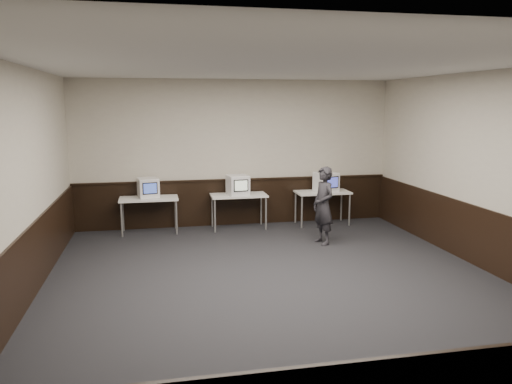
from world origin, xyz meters
TOP-DOWN VIEW (x-y plane):
  - floor at (0.00, 0.00)m, footprint 8.00×8.00m
  - ceiling at (0.00, 0.00)m, footprint 8.00×8.00m
  - back_wall at (0.00, 4.00)m, footprint 7.00×0.00m
  - front_wall at (0.00, -4.00)m, footprint 7.00×0.00m
  - left_wall at (-3.50, 0.00)m, footprint 0.00×8.00m
  - right_wall at (3.50, 0.00)m, footprint 0.00×8.00m
  - wainscot_back at (0.00, 3.98)m, footprint 6.98×0.04m
  - wainscot_left at (-3.48, 0.00)m, footprint 0.04×7.98m
  - wainscot_right at (3.48, 0.00)m, footprint 0.04×7.98m
  - wainscot_rail at (0.00, 3.96)m, footprint 6.98×0.06m
  - desk_left at (-1.90, 3.60)m, footprint 1.20×0.60m
  - desk_center at (0.00, 3.60)m, footprint 1.20×0.60m
  - desk_right at (1.90, 3.60)m, footprint 1.20×0.60m
  - emac_left at (-1.90, 3.63)m, footprint 0.48×0.49m
  - emac_center at (-0.02, 3.57)m, footprint 0.48×0.50m
  - emac_right at (1.97, 3.57)m, footprint 0.55×0.56m
  - person at (1.40, 2.09)m, footprint 0.48×0.62m

SIDE VIEW (x-z plane):
  - floor at x=0.00m, z-range 0.00..0.00m
  - wainscot_back at x=0.00m, z-range 0.00..1.00m
  - wainscot_left at x=-3.48m, z-range 0.00..1.00m
  - wainscot_right at x=3.48m, z-range 0.00..1.00m
  - desk_left at x=-1.90m, z-range 0.30..1.05m
  - desk_center at x=0.00m, z-range 0.30..1.05m
  - desk_right at x=1.90m, z-range 0.30..1.05m
  - person at x=1.40m, z-range 0.00..1.50m
  - emac_left at x=-1.90m, z-range 0.75..1.16m
  - emac_center at x=-0.02m, z-range 0.75..1.17m
  - emac_right at x=1.97m, z-range 0.75..1.18m
  - wainscot_rail at x=0.00m, z-range 1.00..1.04m
  - back_wall at x=0.00m, z-range -1.90..5.10m
  - front_wall at x=0.00m, z-range -1.90..5.10m
  - left_wall at x=-3.50m, z-range -2.40..5.60m
  - right_wall at x=3.50m, z-range -2.40..5.60m
  - ceiling at x=0.00m, z-range 3.20..3.20m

